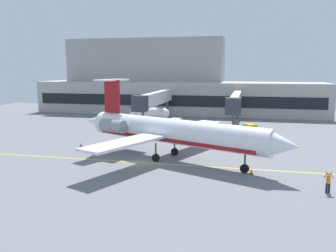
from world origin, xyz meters
TOP-DOWN VIEW (x-y plane):
  - ground at (-0.00, 0.00)m, footprint 120.00×120.00m
  - terminal_building at (-8.71, 47.23)m, footprint 67.79×13.62m
  - jet_bridge_west at (8.90, 28.07)m, footprint 2.40×22.34m
  - jet_bridge_east at (-6.31, 27.87)m, footprint 2.40×22.73m
  - regional_jet at (2.43, 2.07)m, footprint 27.93×22.75m
  - baggage_tug at (-1.19, 21.83)m, footprint 2.73×4.40m
  - pushback_tractor at (11.20, 17.26)m, footprint 3.93×3.92m
  - fuel_tank at (-8.71, 32.47)m, footprint 8.34×2.41m
  - marshaller at (18.21, -6.19)m, footprint 0.83×0.34m
  - safety_cone_alpha at (-10.87, 5.87)m, footprint 0.47×0.47m
  - safety_cone_bravo at (11.82, -1.95)m, footprint 0.47×0.47m

SIDE VIEW (x-z plane):
  - ground at x=0.00m, z-range -0.10..0.00m
  - safety_cone_alpha at x=-10.87m, z-range -0.03..0.52m
  - safety_cone_bravo at x=11.82m, z-range -0.03..0.52m
  - baggage_tug at x=-1.19m, z-range -0.07..1.91m
  - pushback_tractor at x=11.20m, z-range -0.09..2.04m
  - marshaller at x=18.21m, z-range 0.02..1.94m
  - fuel_tank at x=-8.71m, z-range 0.15..2.77m
  - regional_jet at x=2.43m, z-range -1.24..7.98m
  - jet_bridge_west at x=8.90m, z-range 1.66..7.73m
  - jet_bridge_east at x=-6.31m, z-range 1.72..7.91m
  - terminal_building at x=-8.71m, z-range -2.00..15.85m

